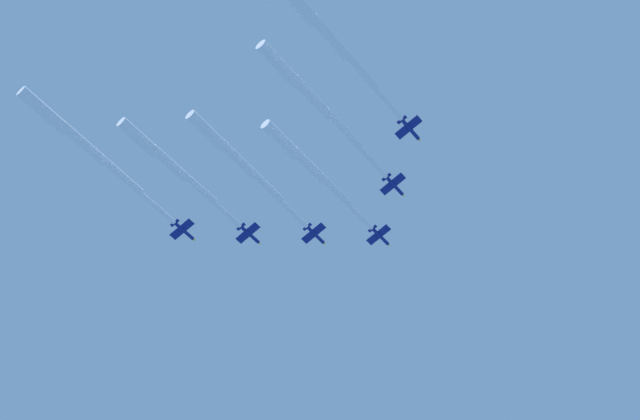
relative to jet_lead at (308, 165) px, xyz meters
The scene contains 6 objects.
jet_lead is the anchor object (origin of this frame).
jet_port_inner 21.29m from the jet_lead, 113.39° to the right, with size 26.05×59.54×4.28m.
jet_starboard_inner 23.75m from the jet_lead, 28.38° to the right, with size 26.71×63.43×4.25m.
jet_port_mid 41.23m from the jet_lead, 117.89° to the right, with size 24.21×57.15×4.25m.
jet_starboard_mid 42.72m from the jet_lead, 22.83° to the right, with size 25.41×59.85×4.22m.
jet_port_outer 66.22m from the jet_lead, 113.05° to the right, with size 28.70×66.50×4.23m.
Camera 1 is at (135.40, -80.91, -57.81)m, focal length 46.54 mm.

